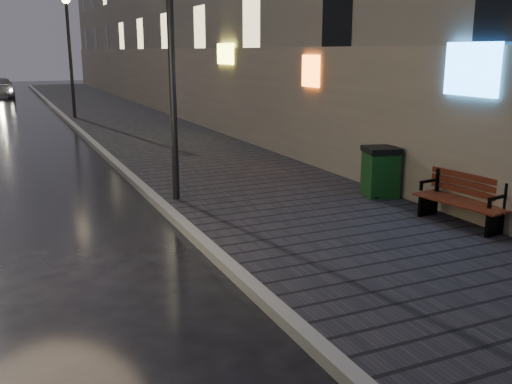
# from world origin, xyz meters

# --- Properties ---
(ground) EXTENTS (120.00, 120.00, 0.00)m
(ground) POSITION_xyz_m (0.00, 0.00, 0.00)
(ground) COLOR black
(ground) RESTS_ON ground
(sidewalk) EXTENTS (4.60, 58.00, 0.15)m
(sidewalk) POSITION_xyz_m (3.90, 21.00, 0.07)
(sidewalk) COLOR black
(sidewalk) RESTS_ON ground
(curb) EXTENTS (0.20, 58.00, 0.15)m
(curb) POSITION_xyz_m (1.50, 21.00, 0.07)
(curb) COLOR slate
(curb) RESTS_ON ground
(lamp_near) EXTENTS (0.36, 0.36, 5.28)m
(lamp_near) POSITION_xyz_m (1.85, 6.00, 3.49)
(lamp_near) COLOR black
(lamp_near) RESTS_ON sidewalk
(lamp_far) EXTENTS (0.36, 0.36, 5.28)m
(lamp_far) POSITION_xyz_m (1.85, 22.00, 3.49)
(lamp_far) COLOR black
(lamp_far) RESTS_ON sidewalk
(bench) EXTENTS (0.82, 1.77, 0.87)m
(bench) POSITION_xyz_m (5.92, 2.24, 0.59)
(bench) COLOR black
(bench) RESTS_ON sidewalk
(trash_bin) EXTENTS (0.82, 0.82, 1.03)m
(trash_bin) POSITION_xyz_m (5.80, 4.47, 0.68)
(trash_bin) COLOR black
(trash_bin) RESTS_ON sidewalk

